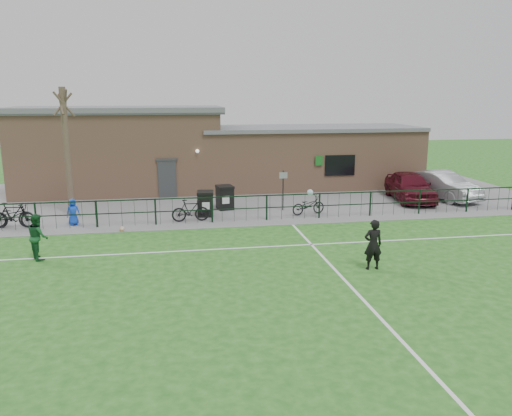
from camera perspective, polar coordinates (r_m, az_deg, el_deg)
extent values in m
plane|color=#205A1A|center=(15.29, 3.14, -8.91)|extent=(90.00, 90.00, 0.00)
cube|color=slate|center=(28.10, -2.87, 1.25)|extent=(34.00, 13.00, 0.02)
cube|color=white|center=(22.59, -1.18, -1.64)|extent=(28.00, 0.10, 0.01)
cube|color=white|center=(18.98, 0.50, -4.48)|extent=(28.00, 0.10, 0.01)
cube|color=white|center=(15.82, 10.31, -8.32)|extent=(0.10, 16.00, 0.01)
cube|color=black|center=(22.64, -1.26, -0.06)|extent=(28.00, 0.10, 1.20)
cylinder|color=#4E3C2F|center=(24.96, -20.76, 5.91)|extent=(0.30, 0.30, 6.00)
cube|color=black|center=(23.74, -5.80, 0.41)|extent=(0.79, 0.88, 1.10)
cube|color=black|center=(25.06, -3.58, 1.13)|extent=(0.87, 0.95, 1.11)
cylinder|color=black|center=(24.71, 3.11, 2.02)|extent=(0.08, 0.08, 2.00)
imported|color=#4F0E1A|center=(28.28, 17.19, 2.39)|extent=(2.49, 4.81, 1.56)
imported|color=#9C9FA3|center=(29.28, 20.44, 2.45)|extent=(2.89, 4.86, 1.51)
imported|color=black|center=(23.88, -26.04, -0.75)|extent=(1.90, 0.66, 1.12)
imported|color=black|center=(23.97, -25.99, -0.79)|extent=(2.09, 1.07, 1.05)
imported|color=black|center=(22.77, -7.50, -0.28)|extent=(1.72, 0.56, 1.02)
imported|color=black|center=(24.04, 6.00, 0.31)|extent=(1.79, 0.97, 0.89)
imported|color=blue|center=(23.37, -20.18, -0.43)|extent=(0.67, 0.57, 1.17)
imported|color=black|center=(16.86, 13.23, -4.09)|extent=(0.63, 0.42, 1.69)
sphere|color=white|center=(18.30, 6.21, 1.79)|extent=(0.22, 0.22, 0.22)
imported|color=#164E25|center=(19.06, -23.66, -3.01)|extent=(0.89, 0.97, 1.62)
sphere|color=silver|center=(21.80, -15.07, -2.34)|extent=(0.22, 0.22, 0.22)
cube|color=tan|center=(30.75, -3.57, 5.54)|extent=(24.00, 5.00, 3.50)
cube|color=tan|center=(30.54, -15.52, 9.48)|extent=(11.52, 5.00, 1.20)
cube|color=slate|center=(30.51, -15.60, 10.83)|extent=(12.02, 5.40, 0.28)
cube|color=slate|center=(31.56, 6.08, 9.05)|extent=(13.44, 5.30, 0.22)
cube|color=#383A3D|center=(28.19, -10.10, 3.25)|extent=(1.00, 0.08, 2.10)
cube|color=black|center=(29.72, 9.57, 4.84)|extent=(1.80, 0.08, 1.20)
cube|color=#19661E|center=(29.24, 7.20, 5.38)|extent=(0.45, 0.04, 0.55)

